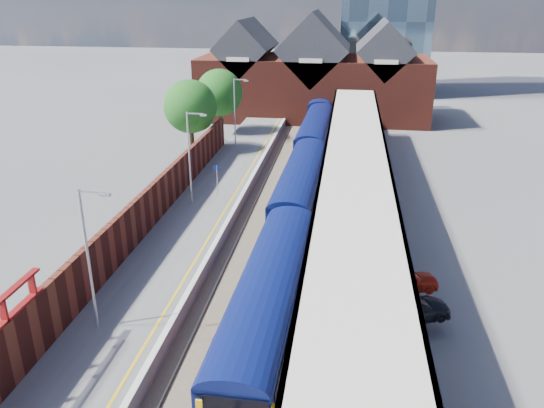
# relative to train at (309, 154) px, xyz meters

# --- Properties ---
(ground) EXTENTS (240.00, 240.00, 0.00)m
(ground) POSITION_rel_train_xyz_m (-1.49, -2.81, -2.12)
(ground) COLOR #5B5B5E
(ground) RESTS_ON ground
(ballast_bed) EXTENTS (6.00, 76.00, 0.06)m
(ballast_bed) POSITION_rel_train_xyz_m (-1.49, -12.81, -2.09)
(ballast_bed) COLOR #473D33
(ballast_bed) RESTS_ON ground
(rails) EXTENTS (4.51, 76.00, 0.14)m
(rails) POSITION_rel_train_xyz_m (-1.49, -12.81, -2.00)
(rails) COLOR slate
(rails) RESTS_ON ground
(left_platform) EXTENTS (5.00, 76.00, 1.00)m
(left_platform) POSITION_rel_train_xyz_m (-6.99, -12.81, -1.62)
(left_platform) COLOR #565659
(left_platform) RESTS_ON ground
(right_platform) EXTENTS (6.00, 76.00, 1.00)m
(right_platform) POSITION_rel_train_xyz_m (4.51, -12.81, -1.62)
(right_platform) COLOR #565659
(right_platform) RESTS_ON ground
(coping_left) EXTENTS (0.30, 76.00, 0.05)m
(coping_left) POSITION_rel_train_xyz_m (-4.64, -12.81, -1.10)
(coping_left) COLOR silver
(coping_left) RESTS_ON left_platform
(coping_right) EXTENTS (0.30, 76.00, 0.05)m
(coping_right) POSITION_rel_train_xyz_m (1.66, -12.81, -1.10)
(coping_right) COLOR silver
(coping_right) RESTS_ON right_platform
(yellow_line) EXTENTS (0.14, 76.00, 0.01)m
(yellow_line) POSITION_rel_train_xyz_m (-5.24, -12.81, -1.12)
(yellow_line) COLOR yellow
(yellow_line) RESTS_ON left_platform
(train) EXTENTS (3.14, 65.95, 3.45)m
(train) POSITION_rel_train_xyz_m (0.00, 0.00, 0.00)
(train) COLOR #0B144E
(train) RESTS_ON ground
(canopy) EXTENTS (4.50, 52.00, 4.48)m
(canopy) POSITION_rel_train_xyz_m (3.99, -10.86, 3.13)
(canopy) COLOR #0E0E52
(canopy) RESTS_ON right_platform
(lamp_post_b) EXTENTS (1.48, 0.18, 7.00)m
(lamp_post_b) POSITION_rel_train_xyz_m (-7.86, -26.81, 2.87)
(lamp_post_b) COLOR #A5A8AA
(lamp_post_b) RESTS_ON left_platform
(lamp_post_c) EXTENTS (1.48, 0.18, 7.00)m
(lamp_post_c) POSITION_rel_train_xyz_m (-7.86, -10.81, 2.87)
(lamp_post_c) COLOR #A5A8AA
(lamp_post_c) RESTS_ON left_platform
(lamp_post_d) EXTENTS (1.48, 0.18, 7.00)m
(lamp_post_d) POSITION_rel_train_xyz_m (-7.86, 5.19, 2.87)
(lamp_post_d) COLOR #A5A8AA
(lamp_post_d) RESTS_ON left_platform
(platform_sign) EXTENTS (0.55, 0.08, 2.50)m
(platform_sign) POSITION_rel_train_xyz_m (-6.49, -8.81, 0.57)
(platform_sign) COLOR #A5A8AA
(platform_sign) RESTS_ON left_platform
(brick_wall) EXTENTS (0.35, 50.00, 3.86)m
(brick_wall) POSITION_rel_train_xyz_m (-9.59, -19.27, 0.33)
(brick_wall) COLOR #582017
(brick_wall) RESTS_ON left_platform
(station_building) EXTENTS (30.00, 12.12, 13.78)m
(station_building) POSITION_rel_train_xyz_m (-1.49, 25.19, 3.33)
(station_building) COLOR #582017
(station_building) RESTS_ON ground
(tree_near) EXTENTS (5.20, 5.20, 8.10)m
(tree_near) POSITION_rel_train_xyz_m (-11.84, 3.09, 3.23)
(tree_near) COLOR #382314
(tree_near) RESTS_ON ground
(tree_far) EXTENTS (5.20, 5.20, 8.10)m
(tree_far) POSITION_rel_train_xyz_m (-10.84, 11.09, 3.23)
(tree_far) COLOR #382314
(tree_far) RESTS_ON ground
(parked_car_red) EXTENTS (3.92, 2.54, 1.24)m
(parked_car_red) POSITION_rel_train_xyz_m (6.73, -21.32, -0.50)
(parked_car_red) COLOR #AE210E
(parked_car_red) RESTS_ON right_platform
(parked_car_dark) EXTENTS (4.35, 3.18, 1.17)m
(parked_car_dark) POSITION_rel_train_xyz_m (6.84, -24.02, -0.54)
(parked_car_dark) COLOR black
(parked_car_dark) RESTS_ON right_platform
(parked_car_blue) EXTENTS (3.96, 1.85, 1.10)m
(parked_car_blue) POSITION_rel_train_xyz_m (5.48, -23.37, -0.57)
(parked_car_blue) COLOR navy
(parked_car_blue) RESTS_ON right_platform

